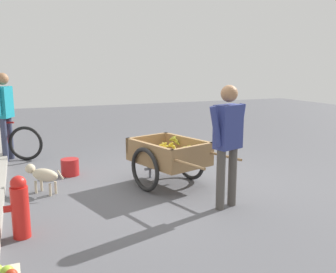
{
  "coord_description": "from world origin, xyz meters",
  "views": [
    {
      "loc": [
        -4.85,
        2.0,
        1.76
      ],
      "look_at": [
        0.01,
        -0.01,
        0.75
      ],
      "focal_mm": 38.86,
      "sensor_mm": 36.0,
      "label": 1
    }
  ],
  "objects_px": {
    "fruit_cart": "(169,157)",
    "bicycle": "(0,142)",
    "cyclist_person": "(5,108)",
    "fire_hydrant": "(20,207)",
    "dog": "(43,175)",
    "vendor_person": "(228,136)",
    "plastic_bucket": "(70,167)"
  },
  "relations": [
    {
      "from": "vendor_person",
      "to": "cyclist_person",
      "type": "relative_size",
      "value": 0.93
    },
    {
      "from": "cyclist_person",
      "to": "vendor_person",
      "type": "bearing_deg",
      "value": -144.53
    },
    {
      "from": "vendor_person",
      "to": "dog",
      "type": "bearing_deg",
      "value": 55.83
    },
    {
      "from": "dog",
      "to": "fruit_cart",
      "type": "bearing_deg",
      "value": -100.93
    },
    {
      "from": "fruit_cart",
      "to": "vendor_person",
      "type": "bearing_deg",
      "value": -163.19
    },
    {
      "from": "vendor_person",
      "to": "plastic_bucket",
      "type": "distance_m",
      "value": 2.84
    },
    {
      "from": "plastic_bucket",
      "to": "fruit_cart",
      "type": "bearing_deg",
      "value": -129.62
    },
    {
      "from": "fruit_cart",
      "to": "fire_hydrant",
      "type": "distance_m",
      "value": 2.32
    },
    {
      "from": "vendor_person",
      "to": "fire_hydrant",
      "type": "bearing_deg",
      "value": 87.81
    },
    {
      "from": "fruit_cart",
      "to": "cyclist_person",
      "type": "relative_size",
      "value": 1.09
    },
    {
      "from": "vendor_person",
      "to": "cyclist_person",
      "type": "bearing_deg",
      "value": 35.47
    },
    {
      "from": "bicycle",
      "to": "fruit_cart",
      "type": "bearing_deg",
      "value": -137.46
    },
    {
      "from": "fruit_cart",
      "to": "plastic_bucket",
      "type": "relative_size",
      "value": 6.16
    },
    {
      "from": "dog",
      "to": "plastic_bucket",
      "type": "xyz_separation_m",
      "value": [
        0.75,
        -0.47,
        -0.13
      ]
    },
    {
      "from": "fruit_cart",
      "to": "fire_hydrant",
      "type": "xyz_separation_m",
      "value": [
        -1.0,
        2.09,
        -0.1
      ]
    },
    {
      "from": "fire_hydrant",
      "to": "plastic_bucket",
      "type": "xyz_separation_m",
      "value": [
        2.09,
        -0.77,
        -0.2
      ]
    },
    {
      "from": "vendor_person",
      "to": "dog",
      "type": "relative_size",
      "value": 2.95
    },
    {
      "from": "vendor_person",
      "to": "plastic_bucket",
      "type": "bearing_deg",
      "value": 37.05
    },
    {
      "from": "fruit_cart",
      "to": "bicycle",
      "type": "bearing_deg",
      "value": 42.54
    },
    {
      "from": "fruit_cart",
      "to": "dog",
      "type": "distance_m",
      "value": 1.82
    },
    {
      "from": "fruit_cart",
      "to": "cyclist_person",
      "type": "xyz_separation_m",
      "value": [
        2.56,
        2.27,
        0.56
      ]
    },
    {
      "from": "cyclist_person",
      "to": "plastic_bucket",
      "type": "bearing_deg",
      "value": -147.0
    },
    {
      "from": "fire_hydrant",
      "to": "dog",
      "type": "bearing_deg",
      "value": -12.93
    },
    {
      "from": "vendor_person",
      "to": "dog",
      "type": "height_order",
      "value": "vendor_person"
    },
    {
      "from": "plastic_bucket",
      "to": "dog",
      "type": "bearing_deg",
      "value": 147.99
    },
    {
      "from": "fruit_cart",
      "to": "bicycle",
      "type": "height_order",
      "value": "bicycle"
    },
    {
      "from": "fruit_cart",
      "to": "bicycle",
      "type": "distance_m",
      "value": 3.57
    },
    {
      "from": "fruit_cart",
      "to": "dog",
      "type": "bearing_deg",
      "value": 79.07
    },
    {
      "from": "dog",
      "to": "fire_hydrant",
      "type": "bearing_deg",
      "value": 167.07
    },
    {
      "from": "dog",
      "to": "fire_hydrant",
      "type": "relative_size",
      "value": 0.78
    },
    {
      "from": "bicycle",
      "to": "dog",
      "type": "relative_size",
      "value": 2.91
    },
    {
      "from": "bicycle",
      "to": "cyclist_person",
      "type": "relative_size",
      "value": 0.92
    }
  ]
}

